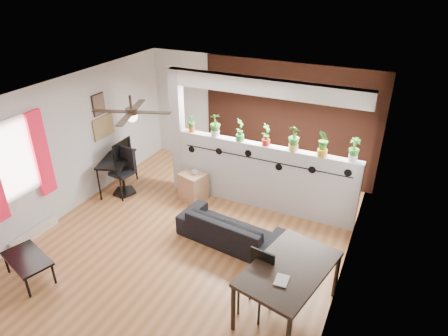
# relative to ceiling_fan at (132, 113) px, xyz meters

# --- Properties ---
(room_shell) EXTENTS (6.30, 7.10, 2.90)m
(room_shell) POSITION_rel_ceiling_fan_xyz_m (0.80, 0.30, -1.01)
(room_shell) COLOR #945B30
(room_shell) RESTS_ON ground
(partition_wall) EXTENTS (3.60, 0.18, 1.35)m
(partition_wall) POSITION_rel_ceiling_fan_xyz_m (1.60, 1.80, -1.64)
(partition_wall) COLOR #BCBCC1
(partition_wall) RESTS_ON ground
(ceiling_header) EXTENTS (3.60, 0.18, 0.30)m
(ceiling_header) POSITION_rel_ceiling_fan_xyz_m (1.60, 1.80, 0.14)
(ceiling_header) COLOR white
(ceiling_header) RESTS_ON room_shell
(pier_column) EXTENTS (0.22, 0.20, 2.60)m
(pier_column) POSITION_rel_ceiling_fan_xyz_m (-0.31, 1.80, -1.01)
(pier_column) COLOR #BCBCC1
(pier_column) RESTS_ON ground
(brick_panel) EXTENTS (3.90, 0.05, 2.60)m
(brick_panel) POSITION_rel_ceiling_fan_xyz_m (1.60, 3.27, -1.01)
(brick_panel) COLOR #9F472E
(brick_panel) RESTS_ON ground
(vine_decal) EXTENTS (3.31, 0.01, 0.30)m
(vine_decal) POSITION_rel_ceiling_fan_xyz_m (1.60, 1.70, -1.23)
(vine_decal) COLOR black
(vine_decal) RESTS_ON partition_wall
(window_assembly) EXTENTS (0.09, 1.30, 1.55)m
(window_assembly) POSITION_rel_ceiling_fan_xyz_m (-1.76, -0.90, -0.81)
(window_assembly) COLOR white
(window_assembly) RESTS_ON room_shell
(baseboard_heater) EXTENTS (0.08, 1.00, 0.18)m
(baseboard_heater) POSITION_rel_ceiling_fan_xyz_m (-1.74, -0.90, -2.22)
(baseboard_heater) COLOR silver
(baseboard_heater) RESTS_ON ground
(corkboard) EXTENTS (0.03, 0.60, 0.45)m
(corkboard) POSITION_rel_ceiling_fan_xyz_m (-1.78, 1.25, -0.96)
(corkboard) COLOR olive
(corkboard) RESTS_ON room_shell
(framed_art) EXTENTS (0.03, 0.34, 0.44)m
(framed_art) POSITION_rel_ceiling_fan_xyz_m (-1.78, 1.20, -0.46)
(framed_art) COLOR #8C7259
(framed_art) RESTS_ON room_shell
(ceiling_fan) EXTENTS (1.19, 1.19, 0.43)m
(ceiling_fan) POSITION_rel_ceiling_fan_xyz_m (0.00, 0.00, 0.00)
(ceiling_fan) COLOR black
(ceiling_fan) RESTS_ON room_shell
(potted_plant_0) EXTENTS (0.16, 0.19, 0.36)m
(potted_plant_0) POSITION_rel_ceiling_fan_xyz_m (0.02, 1.80, -0.77)
(potted_plant_0) COLOR #C45617
(potted_plant_0) RESTS_ON partition_wall
(potted_plant_1) EXTENTS (0.31, 0.30, 0.46)m
(potted_plant_1) POSITION_rel_ceiling_fan_xyz_m (0.55, 1.80, -0.72)
(potted_plant_1) COLOR white
(potted_plant_1) RESTS_ON partition_wall
(potted_plant_2) EXTENTS (0.21, 0.25, 0.44)m
(potted_plant_2) POSITION_rel_ceiling_fan_xyz_m (1.07, 1.80, -0.73)
(potted_plant_2) COLOR #31883B
(potted_plant_2) RESTS_ON partition_wall
(potted_plant_3) EXTENTS (0.22, 0.25, 0.43)m
(potted_plant_3) POSITION_rel_ceiling_fan_xyz_m (1.60, 1.80, -0.74)
(potted_plant_3) COLOR red
(potted_plant_3) RESTS_ON partition_wall
(potted_plant_4) EXTENTS (0.27, 0.22, 0.47)m
(potted_plant_4) POSITION_rel_ceiling_fan_xyz_m (2.13, 1.80, -0.72)
(potted_plant_4) COLOR #E4B550
(potted_plant_4) RESTS_ON partition_wall
(potted_plant_5) EXTENTS (0.29, 0.32, 0.48)m
(potted_plant_5) POSITION_rel_ceiling_fan_xyz_m (2.65, 1.80, -0.71)
(potted_plant_5) COLOR orange
(potted_plant_5) RESTS_ON partition_wall
(potted_plant_6) EXTENTS (0.23, 0.19, 0.42)m
(potted_plant_6) POSITION_rel_ceiling_fan_xyz_m (3.18, 1.80, -0.74)
(potted_plant_6) COLOR white
(potted_plant_6) RESTS_ON partition_wall
(sofa) EXTENTS (1.85, 0.91, 0.52)m
(sofa) POSITION_rel_ceiling_fan_xyz_m (1.48, 0.49, -2.05)
(sofa) COLOR black
(sofa) RESTS_ON ground
(cube_shelf) EXTENTS (0.58, 0.54, 0.59)m
(cube_shelf) POSITION_rel_ceiling_fan_xyz_m (0.19, 1.46, -2.02)
(cube_shelf) COLOR #A37856
(cube_shelf) RESTS_ON ground
(cup) EXTENTS (0.12, 0.12, 0.09)m
(cup) POSITION_rel_ceiling_fan_xyz_m (0.24, 1.46, -1.68)
(cup) COLOR gray
(cup) RESTS_ON cube_shelf
(computer_desk) EXTENTS (0.83, 1.15, 0.75)m
(computer_desk) POSITION_rel_ceiling_fan_xyz_m (-1.45, 1.13, -1.64)
(computer_desk) COLOR black
(computer_desk) RESTS_ON ground
(monitor) EXTENTS (0.33, 0.07, 0.19)m
(monitor) POSITION_rel_ceiling_fan_xyz_m (-1.45, 1.28, -1.47)
(monitor) COLOR black
(monitor) RESTS_ON computer_desk
(office_chair) EXTENTS (0.51, 0.51, 0.99)m
(office_chair) POSITION_rel_ceiling_fan_xyz_m (-1.24, 1.08, -1.88)
(office_chair) COLOR black
(office_chair) RESTS_ON ground
(dining_table) EXTENTS (1.20, 1.64, 0.81)m
(dining_table) POSITION_rel_ceiling_fan_xyz_m (2.84, -0.64, -1.59)
(dining_table) COLOR black
(dining_table) RESTS_ON ground
(book) EXTENTS (0.18, 0.24, 0.02)m
(book) POSITION_rel_ceiling_fan_xyz_m (2.74, -0.94, -1.50)
(book) COLOR gray
(book) RESTS_ON dining_table
(folding_chair) EXTENTS (0.44, 0.44, 0.96)m
(folding_chair) POSITION_rel_ceiling_fan_xyz_m (2.45, -0.74, -1.75)
(folding_chair) COLOR black
(folding_chair) RESTS_ON ground
(coffee_table) EXTENTS (0.95, 0.71, 0.40)m
(coffee_table) POSITION_rel_ceiling_fan_xyz_m (-0.95, -1.68, -1.96)
(coffee_table) COLOR black
(coffee_table) RESTS_ON ground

